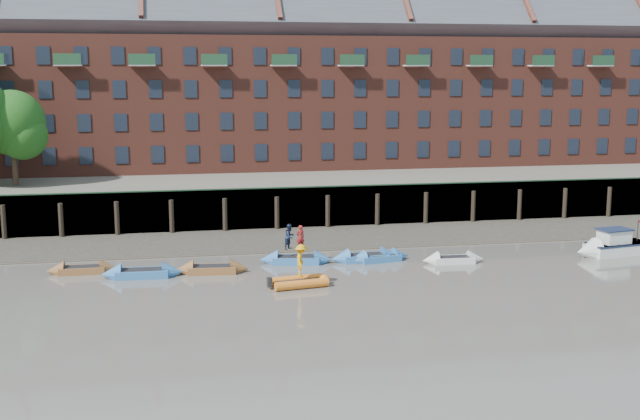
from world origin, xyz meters
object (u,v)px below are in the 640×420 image
object	(u,v)px
rowboat_5	(379,258)
rib_tender	(301,282)
rowboat_3	(296,260)
person_rower_a	(300,237)
rowboat_6	(453,260)
motor_launch	(607,247)
person_rower_b	(290,237)
person_rib_crew	(301,261)
rowboat_0	(82,270)
rowboat_1	(142,273)
rowboat_4	(365,257)
rowboat_2	(212,269)

from	to	relation	value
rowboat_5	rib_tender	world-z (taller)	rowboat_5
rowboat_3	person_rower_a	bearing A→B (deg)	21.58
rowboat_3	rowboat_6	size ratio (longest dim) A/B	1.17
motor_launch	person_rower_b	size ratio (longest dim) A/B	3.47
person_rower_a	person_rower_b	bearing A→B (deg)	-27.12
rowboat_5	person_rib_crew	xyz separation A→B (m)	(-5.97, -5.08, 1.29)
rib_tender	person_rower_a	world-z (taller)	person_rower_a
rowboat_5	person_rower_b	xyz separation A→B (m)	(-5.76, 0.61, 1.51)
rowboat_5	rowboat_6	world-z (taller)	rowboat_5
rowboat_0	rowboat_1	bearing A→B (deg)	-25.33
rowboat_1	person_rib_crew	distance (m)	9.86
rowboat_1	rowboat_4	size ratio (longest dim) A/B	1.04
rowboat_3	person_rib_crew	size ratio (longest dim) A/B	2.53
rowboat_2	rowboat_5	distance (m)	10.87
rowboat_3	person_rower_b	world-z (taller)	person_rower_b
motor_launch	person_rib_crew	distance (m)	21.71
rowboat_6	person_rower_b	distance (m)	10.61
rowboat_2	rowboat_6	bearing A→B (deg)	4.17
person_rower_b	motor_launch	bearing A→B (deg)	-50.64
motor_launch	person_rower_a	size ratio (longest dim) A/B	3.64
rowboat_1	rowboat_4	distance (m)	14.19
rowboat_0	motor_launch	world-z (taller)	motor_launch
rowboat_4	person_rower_b	xyz separation A→B (m)	(-4.88, 0.41, 1.49)
rowboat_4	rowboat_0	bearing A→B (deg)	176.28
rowboat_0	rowboat_3	world-z (taller)	rowboat_3
rowboat_6	person_rower_b	size ratio (longest dim) A/B	2.49
person_rower_a	person_rib_crew	distance (m)	5.63
rowboat_0	person_rib_crew	xyz separation A→B (m)	(12.63, -5.46, 1.29)
rowboat_5	rib_tender	size ratio (longest dim) A/B	1.23
rowboat_0	rowboat_6	distance (m)	23.22
rowboat_3	person_rower_a	xyz separation A→B (m)	(0.30, 0.06, 1.45)
motor_launch	rowboat_1	bearing A→B (deg)	-9.94
rowboat_0	rowboat_1	distance (m)	3.98
rowboat_5	person_rib_crew	size ratio (longest dim) A/B	2.29
rowboat_0	rowboat_5	size ratio (longest dim) A/B	0.97
rowboat_0	rowboat_1	size ratio (longest dim) A/B	0.87
rowboat_2	person_rower_b	distance (m)	5.53
rowboat_6	motor_launch	distance (m)	10.82
rowboat_6	person_rower_a	distance (m)	9.94
rowboat_2	rowboat_3	size ratio (longest dim) A/B	0.96
rowboat_5	rowboat_4	bearing A→B (deg)	156.10
person_rower_a	person_rib_crew	xyz separation A→B (m)	(-0.87, -5.56, -0.18)
motor_launch	person_rib_crew	xyz separation A→B (m)	(-21.35, -3.85, 0.93)
rowboat_4	person_rower_a	bearing A→B (deg)	173.10
rowboat_4	rowboat_2	bearing A→B (deg)	-175.88
rowboat_4	motor_launch	distance (m)	16.32
rowboat_6	rowboat_2	bearing A→B (deg)	-177.76
person_rower_b	rowboat_2	bearing A→B (deg)	152.68
rowboat_2	person_rower_a	distance (m)	6.10
motor_launch	person_rower_b	bearing A→B (deg)	-15.03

